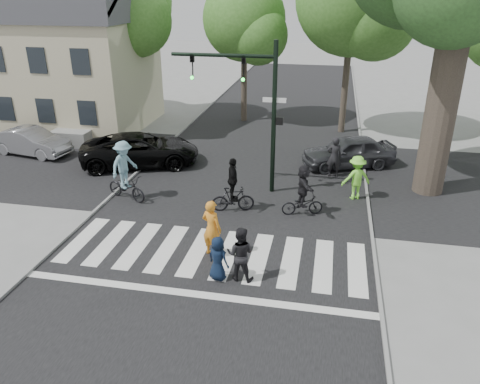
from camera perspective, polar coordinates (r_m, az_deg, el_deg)
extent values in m
plane|color=gray|center=(14.23, -4.40, -9.48)|extent=(120.00, 120.00, 0.00)
cube|color=black|center=(18.48, -0.31, -1.07)|extent=(10.00, 70.00, 0.01)
cube|color=black|center=(21.18, 1.32, 2.31)|extent=(70.00, 10.00, 0.01)
cube|color=gray|center=(20.01, -14.63, 0.28)|extent=(0.10, 70.00, 0.10)
cube|color=gray|center=(18.23, 15.45, -2.22)|extent=(0.10, 70.00, 0.10)
cube|color=silver|center=(16.64, -18.64, -5.45)|extent=(0.55, 3.00, 0.01)
cube|color=silver|center=(16.19, -15.54, -5.89)|extent=(0.55, 3.00, 0.01)
cube|color=silver|center=(15.79, -12.26, -6.33)|extent=(0.55, 3.00, 0.01)
cube|color=silver|center=(15.45, -8.82, -6.76)|extent=(0.55, 3.00, 0.01)
cube|color=silver|center=(15.16, -5.23, -7.19)|extent=(0.55, 3.00, 0.01)
cube|color=silver|center=(14.94, -1.51, -7.61)|extent=(0.55, 3.00, 0.01)
cube|color=silver|center=(14.78, 2.31, -8.00)|extent=(0.55, 3.00, 0.01)
cube|color=silver|center=(14.68, 6.21, -8.37)|extent=(0.55, 3.00, 0.01)
cube|color=silver|center=(14.66, 10.14, -8.70)|extent=(0.55, 3.00, 0.01)
cube|color=silver|center=(14.70, 14.08, -8.98)|extent=(0.55, 3.00, 0.01)
cube|color=silver|center=(13.29, -5.79, -12.24)|extent=(10.00, 0.30, 0.01)
cylinder|color=black|center=(18.37, 4.14, 8.68)|extent=(0.18, 0.18, 6.00)
cylinder|color=black|center=(18.24, -2.13, 16.32)|extent=(4.00, 0.14, 0.14)
imported|color=black|center=(18.14, 0.44, 14.85)|extent=(0.16, 0.20, 1.00)
sphere|color=#19E533|center=(18.10, 0.36, 13.54)|extent=(0.14, 0.14, 0.14)
imported|color=black|center=(18.62, -5.83, 14.97)|extent=(0.16, 0.20, 1.00)
sphere|color=#19E533|center=(18.57, -5.88, 13.69)|extent=(0.14, 0.14, 0.14)
cube|color=black|center=(18.35, 4.83, 8.64)|extent=(0.28, 0.18, 0.30)
cube|color=#FF660C|center=(18.34, 5.17, 8.62)|extent=(0.02, 0.14, 0.20)
cube|color=white|center=(18.18, 4.22, 11.11)|extent=(0.90, 0.04, 0.18)
cylinder|color=brown|center=(19.82, 23.33, 9.43)|extent=(1.20, 1.20, 7.00)
cylinder|color=brown|center=(19.26, 25.86, 17.79)|extent=(1.29, 1.74, 2.93)
cylinder|color=brown|center=(32.97, -21.34, 13.95)|extent=(0.36, 0.36, 5.95)
sphere|color=#3D7525|center=(32.64, -22.28, 19.80)|extent=(5.20, 5.20, 5.20)
sphere|color=#3D7525|center=(31.48, -21.13, 18.30)|extent=(3.64, 3.64, 3.64)
cylinder|color=brown|center=(30.14, -13.55, 14.56)|extent=(0.36, 0.36, 6.44)
sphere|color=#3D7525|center=(29.80, -14.28, 21.53)|extent=(5.80, 5.80, 5.80)
sphere|color=#3D7525|center=(28.58, -12.60, 19.75)|extent=(4.06, 4.06, 4.06)
cylinder|color=brown|center=(29.14, 0.50, 14.05)|extent=(0.36, 0.36, 5.60)
sphere|color=#3D7525|center=(28.76, 0.52, 20.34)|extent=(4.80, 4.80, 4.80)
sphere|color=#3D7525|center=(27.95, 2.26, 18.57)|extent=(3.36, 3.36, 3.36)
cylinder|color=brown|center=(27.27, 12.83, 13.98)|extent=(0.36, 0.36, 6.72)
sphere|color=#3D7525|center=(26.11, 16.24, 19.62)|extent=(4.20, 4.20, 4.20)
cube|color=beige|center=(29.82, -19.36, 13.37)|extent=(8.00, 7.00, 6.00)
cube|color=#47474C|center=(29.45, -20.37, 20.23)|extent=(8.40, 7.40, 1.20)
cube|color=black|center=(28.54, -26.70, 9.06)|extent=(1.00, 0.06, 1.30)
cube|color=black|center=(27.15, -22.61, 9.12)|extent=(1.00, 0.06, 1.30)
cube|color=black|center=(26.68, -23.51, 14.49)|extent=(1.00, 0.06, 1.30)
cube|color=black|center=(25.91, -18.11, 9.13)|extent=(1.00, 0.06, 1.30)
cube|color=black|center=(25.42, -18.88, 14.78)|extent=(1.00, 0.06, 1.30)
cube|color=gray|center=(26.46, -19.75, 6.26)|extent=(2.00, 1.20, 0.80)
imported|color=orange|center=(14.49, -3.46, -4.45)|extent=(0.80, 0.67, 1.88)
imported|color=black|center=(13.47, -2.71, -8.11)|extent=(0.79, 0.67, 1.36)
imported|color=black|center=(13.38, 0.01, -7.57)|extent=(0.83, 0.66, 1.66)
imported|color=black|center=(18.98, -13.66, 0.54)|extent=(2.00, 1.31, 1.00)
imported|color=#6E9BA8|center=(18.63, -13.94, 3.22)|extent=(1.11, 1.40, 1.91)
imported|color=black|center=(17.48, -0.87, -0.87)|extent=(1.67, 0.85, 0.96)
imported|color=black|center=(17.17, -0.88, 1.50)|extent=(0.64, 1.05, 1.66)
imported|color=black|center=(17.40, 7.60, -1.51)|extent=(1.62, 0.95, 0.81)
imported|color=black|center=(17.09, 7.74, 0.83)|extent=(0.85, 1.50, 1.54)
imported|color=black|center=(22.44, -12.07, 5.06)|extent=(5.94, 4.20, 1.50)
imported|color=gray|center=(25.61, -24.12, 5.63)|extent=(4.23, 2.06, 1.34)
imported|color=#37383C|center=(22.33, 13.11, 4.81)|extent=(4.62, 3.18, 1.46)
imported|color=#86F940|center=(18.89, 13.99, 1.70)|extent=(1.32, 1.03, 1.79)
imported|color=black|center=(20.96, 11.40, 4.21)|extent=(0.69, 0.48, 1.81)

